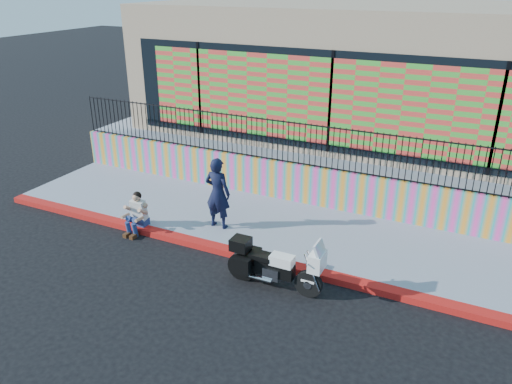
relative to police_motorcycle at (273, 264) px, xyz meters
The scene contains 10 objects.
ground 1.06m from the police_motorcycle, 122.89° to the left, with size 90.00×90.00×0.00m, color black.
red_curb 1.03m from the police_motorcycle, 122.89° to the left, with size 16.00×0.30×0.15m, color red.
sidewalk 2.51m from the police_motorcycle, 101.61° to the left, with size 16.00×3.00×0.15m, color gray.
mural_wall 4.05m from the police_motorcycle, 97.05° to the left, with size 16.00×0.20×1.10m, color #FF43AC.
metal_fence 4.25m from the police_motorcycle, 97.05° to the left, with size 15.80×0.04×1.20m, color black, non-canonical shape.
elevated_platform 9.13m from the police_motorcycle, 93.12° to the left, with size 16.00×10.00×1.25m, color gray.
storefront_building 9.32m from the police_motorcycle, 93.19° to the left, with size 14.00×8.06×4.00m.
police_motorcycle is the anchor object (origin of this frame).
police_officer 2.85m from the police_motorcycle, 143.70° to the left, with size 0.67×0.44×1.85m, color black.
seated_man 4.16m from the police_motorcycle, behind, with size 0.54×0.71×1.06m.
Camera 1 is at (4.06, -8.93, 6.03)m, focal length 35.00 mm.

